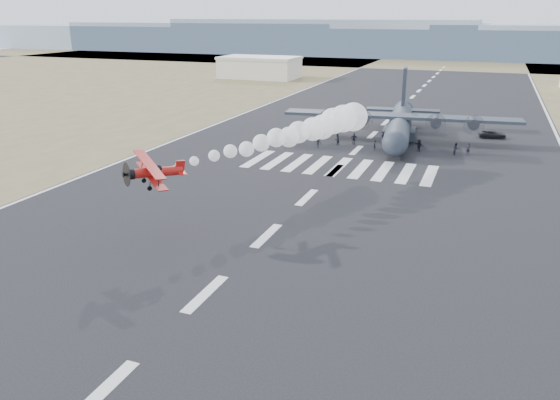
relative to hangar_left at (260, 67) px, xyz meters
The scene contains 20 objects.
ground 154.08m from the hangar_left, 70.27° to the right, with size 500.00×500.00×0.00m, color black.
scrub_far 99.70m from the hangar_left, 58.54° to the left, with size 500.00×80.00×0.00m, color brown.
runway_markings 99.70m from the hangar_left, 58.54° to the right, with size 60.00×260.00×0.01m, color silver, non-canonical shape.
ridge_seg_a 183.53m from the hangar_left, 141.19° to the left, with size 150.00×50.00×13.00m, color #8597A9.
ridge_seg_b 139.02m from the hangar_left, 124.15° to the left, with size 150.00×50.00×15.00m, color #8597A9.
ridge_seg_c 115.84m from the hangar_left, 96.45° to the left, with size 150.00×50.00×17.00m, color #8597A9.
ridge_seg_d 126.25m from the hangar_left, 65.67° to the left, with size 150.00×50.00×13.00m, color #8597A9.
hangar_left is the anchor object (origin of this frame).
aerobatic_biplane 133.10m from the hangar_left, 71.01° to the right, with size 5.82×5.56×2.90m.
smoke_trail 113.47m from the hangar_left, 62.92° to the right, with size 11.72×30.56×3.74m.
transport_aircraft 94.13m from the hangar_left, 52.91° to the right, with size 37.25×30.59×10.74m.
support_vehicle 98.69m from the hangar_left, 43.83° to the right, with size 2.03×4.40×1.22m, color black.
crew_a 100.12m from the hangar_left, 57.00° to the right, with size 0.58×0.47×1.58m, color black.
crew_b 105.86m from the hangar_left, 51.25° to the right, with size 0.88×0.54×1.81m, color black.
crew_c 97.11m from the hangar_left, 61.70° to the right, with size 1.07×0.50×1.66m, color black.
crew_d 95.85m from the hangar_left, 58.04° to the right, with size 1.08×0.55×1.85m, color black.
crew_e 97.02m from the hangar_left, 55.48° to the right, with size 0.89×0.55×1.83m, color black.
crew_f 102.33m from the hangar_left, 53.46° to the right, with size 1.70×0.55×1.83m, color black.
crew_g 106.12m from the hangar_left, 50.17° to the right, with size 0.62×0.51×1.69m, color black.
crew_h 95.75m from the hangar_left, 59.69° to the right, with size 0.88×0.54×1.81m, color black.
Camera 1 is at (18.10, -19.72, 19.77)m, focal length 35.00 mm.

